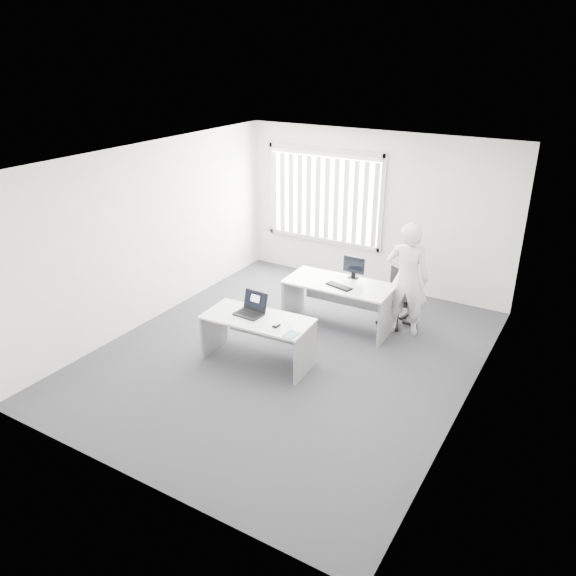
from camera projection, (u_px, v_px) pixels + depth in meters
The scene contains 18 objects.
ground at pixel (289, 354), 8.12m from camera, with size 6.00×6.00×0.00m, color #414046.
wall_back at pixel (375, 211), 9.92m from camera, with size 5.00×0.02×2.80m, color white.
wall_front at pixel (124, 363), 5.19m from camera, with size 5.00×0.02×2.80m, color white.
wall_left at pixel (151, 234), 8.73m from camera, with size 0.02×6.00×2.80m, color white.
wall_right at pixel (477, 304), 6.39m from camera, with size 0.02×6.00×2.80m, color white.
ceiling at pixel (289, 159), 7.00m from camera, with size 5.00×6.00×0.02m, color white.
window at pixel (324, 196), 10.30m from camera, with size 2.32×0.06×1.76m, color #B5B5B1.
blinds at pixel (322, 199), 10.27m from camera, with size 2.20×0.10×1.50m, color white, non-canonical shape.
desk_near at pixel (258, 330), 7.73m from camera, with size 1.54×0.79×0.68m.
desk_far at pixel (338, 295), 8.70m from camera, with size 1.67×0.82×0.75m.
office_chair at pixel (398, 305), 8.93m from camera, with size 0.59×0.59×0.98m.
person at pixel (407, 279), 8.40m from camera, with size 0.65×0.43×1.77m, color silver.
laptop at pixel (248, 305), 7.68m from camera, with size 0.38×0.34×0.30m, color black, non-canonical shape.
paper_sheet at pixel (282, 325), 7.45m from camera, with size 0.28×0.20×0.00m, color white.
mouse at pixel (276, 325), 7.41m from camera, with size 0.06×0.11×0.04m, color #AAAAAD, non-canonical shape.
booklet at pixel (291, 334), 7.21m from camera, with size 0.15×0.21×0.01m, color white.
keyboard at pixel (339, 286), 8.46m from camera, with size 0.43×0.14×0.02m, color black.
monitor at pixel (354, 267), 8.72m from camera, with size 0.35×0.11×0.35m, color black, non-canonical shape.
Camera 1 is at (3.60, -6.08, 4.11)m, focal length 35.00 mm.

